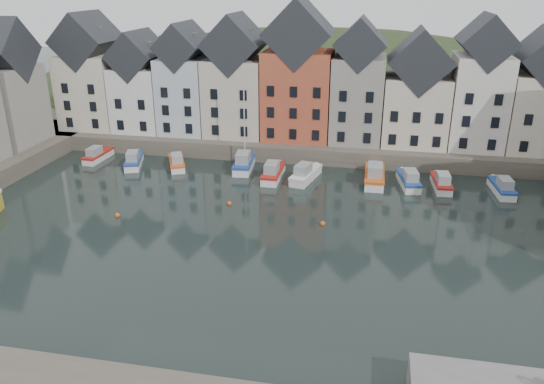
# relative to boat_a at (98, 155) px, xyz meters

# --- Properties ---
(ground) EXTENTS (260.00, 260.00, 0.00)m
(ground) POSITION_rel_boat_a_xyz_m (24.57, -18.87, -0.62)
(ground) COLOR black
(ground) RESTS_ON ground
(far_quay) EXTENTS (90.00, 16.00, 2.00)m
(far_quay) POSITION_rel_boat_a_xyz_m (24.57, 11.13, 0.38)
(far_quay) COLOR #4F463D
(far_quay) RESTS_ON ground
(hillside) EXTENTS (153.60, 70.40, 64.00)m
(hillside) POSITION_rel_boat_a_xyz_m (24.58, 37.13, -18.58)
(hillside) COLOR black
(hillside) RESTS_ON ground
(far_terrace) EXTENTS (72.37, 8.16, 17.78)m
(far_terrace) POSITION_rel_boat_a_xyz_m (27.78, 9.13, 8.26)
(far_terrace) COLOR beige
(far_terrace) RESTS_ON far_quay
(mooring_buoys) EXTENTS (20.50, 5.50, 0.50)m
(mooring_buoys) POSITION_rel_boat_a_xyz_m (20.57, -13.54, -0.47)
(mooring_buoys) COLOR #CF5418
(mooring_buoys) RESTS_ON ground
(boat_a) EXTENTS (1.85, 5.47, 2.08)m
(boat_a) POSITION_rel_boat_a_xyz_m (0.00, 0.00, 0.00)
(boat_a) COLOR silver
(boat_a) RESTS_ON ground
(boat_b) EXTENTS (3.51, 6.11, 2.24)m
(boat_b) POSITION_rel_boat_a_xyz_m (5.57, -1.21, 0.05)
(boat_b) COLOR silver
(boat_b) RESTS_ON ground
(boat_c) EXTENTS (3.85, 5.76, 2.13)m
(boat_c) POSITION_rel_boat_a_xyz_m (11.07, -0.82, 0.01)
(boat_c) COLOR silver
(boat_c) RESTS_ON ground
(boat_d) EXTENTS (2.74, 6.89, 12.85)m
(boat_d) POSITION_rel_boat_a_xyz_m (19.38, 0.27, 0.21)
(boat_d) COLOR silver
(boat_d) RESTS_ON ground
(boat_e) EXTENTS (2.00, 6.32, 2.42)m
(boat_e) POSITION_rel_boat_a_xyz_m (23.51, -2.38, 0.10)
(boat_e) COLOR silver
(boat_e) RESTS_ON ground
(boat_f) EXTENTS (3.27, 6.47, 2.38)m
(boat_f) POSITION_rel_boat_a_xyz_m (27.27, -2.14, 0.09)
(boat_f) COLOR silver
(boat_f) RESTS_ON ground
(boat_g) EXTENTS (2.26, 7.04, 2.70)m
(boat_g) POSITION_rel_boat_a_xyz_m (35.15, -1.39, 0.18)
(boat_g) COLOR silver
(boat_g) RESTS_ON ground
(boat_h) EXTENTS (2.75, 6.16, 2.28)m
(boat_h) POSITION_rel_boat_a_xyz_m (38.98, -1.72, 0.06)
(boat_h) COLOR silver
(boat_h) RESTS_ON ground
(boat_i) EXTENTS (2.08, 5.73, 2.16)m
(boat_i) POSITION_rel_boat_a_xyz_m (42.52, -1.77, 0.02)
(boat_i) COLOR silver
(boat_i) RESTS_ON ground
(boat_j) EXTENTS (2.23, 5.74, 2.15)m
(boat_j) POSITION_rel_boat_a_xyz_m (48.85, -2.03, 0.02)
(boat_j) COLOR silver
(boat_j) RESTS_ON ground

